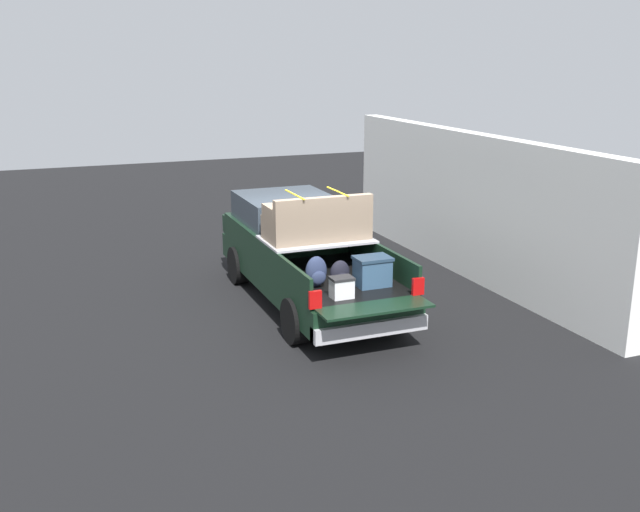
# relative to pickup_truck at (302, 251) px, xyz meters

# --- Properties ---
(ground_plane) EXTENTS (40.00, 40.00, 0.00)m
(ground_plane) POSITION_rel_pickup_truck_xyz_m (-0.36, 0.00, -0.96)
(ground_plane) COLOR black
(pickup_truck) EXTENTS (6.05, 2.06, 2.23)m
(pickup_truck) POSITION_rel_pickup_truck_xyz_m (0.00, 0.00, 0.00)
(pickup_truck) COLOR black
(pickup_truck) RESTS_ON ground_plane
(building_facade) EXTENTS (9.76, 0.36, 3.04)m
(building_facade) POSITION_rel_pickup_truck_xyz_m (0.27, -3.88, 0.56)
(building_facade) COLOR white
(building_facade) RESTS_ON ground_plane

